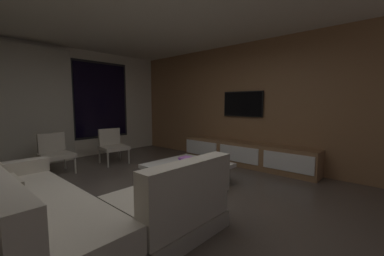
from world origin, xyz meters
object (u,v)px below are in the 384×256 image
(media_console, at_px, (245,154))
(mounted_tv, at_px, (243,104))
(accent_chair_by_curtain, at_px, (55,151))
(coffee_table, at_px, (188,174))
(accent_chair_near_window, at_px, (112,144))
(sectional_couch, at_px, (71,211))
(book_stack_on_coffee_table, at_px, (187,161))

(media_console, relative_size, mounted_tv, 3.18)
(accent_chair_by_curtain, relative_size, mounted_tv, 0.80)
(coffee_table, xyz_separation_m, accent_chair_near_window, (-0.07, 2.33, 0.25))
(sectional_couch, bearing_deg, media_console, 2.51)
(coffee_table, bearing_deg, accent_chair_near_window, 91.61)
(accent_chair_by_curtain, distance_m, mounted_tv, 4.02)
(sectional_couch, relative_size, accent_chair_near_window, 3.21)
(coffee_table, distance_m, accent_chair_near_window, 2.34)
(sectional_couch, distance_m, accent_chair_near_window, 3.19)
(coffee_table, bearing_deg, accent_chair_by_curtain, 117.39)
(accent_chair_near_window, distance_m, mounted_tv, 3.12)
(sectional_couch, height_order, accent_chair_by_curtain, sectional_couch)
(media_console, bearing_deg, accent_chair_by_curtain, 140.38)
(accent_chair_near_window, height_order, media_console, accent_chair_near_window)
(sectional_couch, height_order, accent_chair_near_window, sectional_couch)
(coffee_table, height_order, accent_chair_near_window, accent_chair_near_window)
(coffee_table, relative_size, accent_chair_near_window, 1.49)
(coffee_table, relative_size, media_console, 0.37)
(accent_chair_near_window, bearing_deg, accent_chair_by_curtain, 176.13)
(accent_chair_near_window, xyz_separation_m, media_console, (1.82, -2.41, -0.18))
(accent_chair_by_curtain, xyz_separation_m, media_console, (3.00, -2.49, -0.18))
(mounted_tv, bearing_deg, accent_chair_near_window, 132.19)
(book_stack_on_coffee_table, distance_m, accent_chair_near_window, 2.31)
(coffee_table, bearing_deg, media_console, -2.55)
(book_stack_on_coffee_table, xyz_separation_m, media_console, (1.76, -0.09, -0.16))
(book_stack_on_coffee_table, distance_m, accent_chair_by_curtain, 2.70)
(sectional_couch, relative_size, mounted_tv, 2.56)
(coffee_table, relative_size, accent_chair_by_curtain, 1.49)
(book_stack_on_coffee_table, bearing_deg, media_console, -3.05)
(accent_chair_near_window, bearing_deg, sectional_couch, -126.36)
(mounted_tv, bearing_deg, accent_chair_by_curtain, 144.30)
(mounted_tv, bearing_deg, book_stack_on_coffee_table, -176.91)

